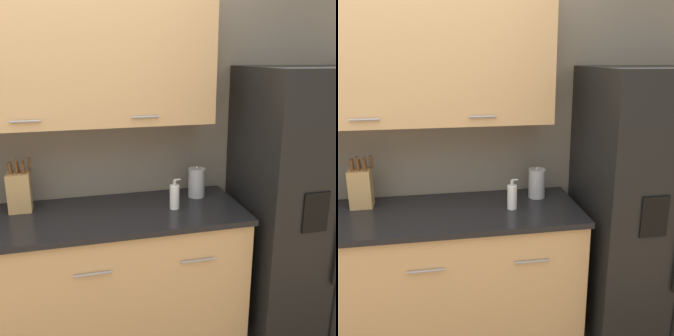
% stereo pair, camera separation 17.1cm
% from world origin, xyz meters
% --- Properties ---
extents(wall_back, '(10.00, 0.39, 2.60)m').
position_xyz_m(wall_back, '(0.01, 0.95, 1.46)').
color(wall_back, gray).
rests_on(wall_back, ground_plane).
extents(counter_unit, '(2.48, 0.64, 0.92)m').
position_xyz_m(counter_unit, '(0.04, 0.66, 0.47)').
color(counter_unit, black).
rests_on(counter_unit, ground_plane).
extents(refrigerator, '(0.91, 0.75, 1.76)m').
position_xyz_m(refrigerator, '(1.80, 0.61, 0.88)').
color(refrigerator, black).
rests_on(refrigerator, ground_plane).
extents(knife_block, '(0.15, 0.11, 0.33)m').
position_xyz_m(knife_block, '(-0.05, 0.81, 1.05)').
color(knife_block, tan).
rests_on(knife_block, counter_unit).
extents(soap_dispenser, '(0.06, 0.06, 0.19)m').
position_xyz_m(soap_dispenser, '(0.86, 0.62, 1.00)').
color(soap_dispenser, white).
rests_on(soap_dispenser, counter_unit).
extents(steel_canister, '(0.11, 0.11, 0.21)m').
position_xyz_m(steel_canister, '(1.06, 0.79, 1.02)').
color(steel_canister, '#B7B7BA').
rests_on(steel_canister, counter_unit).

